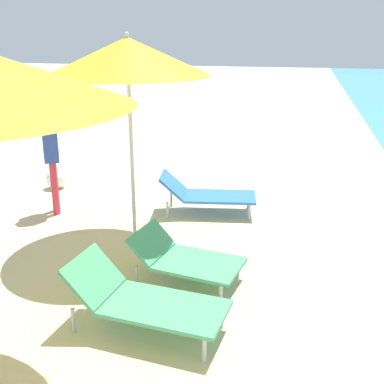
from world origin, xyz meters
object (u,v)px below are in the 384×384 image
person_walking_near (51,148)px  beach_ball (56,178)px  lounger_second_shoreside (143,299)px  umbrella_farthest (128,57)px  lounger_farthest_inland (185,258)px  lounger_farthest_shoreside (206,194)px

person_walking_near → beach_ball: person_walking_near is taller
person_walking_near → lounger_second_shoreside: bearing=-76.8°
person_walking_near → beach_ball: size_ratio=4.62×
umbrella_farthest → lounger_farthest_inland: 2.60m
lounger_farthest_shoreside → beach_ball: size_ratio=4.18×
lounger_second_shoreside → person_walking_near: person_walking_near is taller
lounger_second_shoreside → beach_ball: size_ratio=4.25×
beach_ball → lounger_farthest_shoreside: bearing=-12.2°
lounger_farthest_shoreside → lounger_farthest_inland: lounger_farthest_shoreside is taller
umbrella_farthest → person_walking_near: umbrella_farthest is taller
lounger_farthest_inland → beach_ball: size_ratio=3.61×
lounger_second_shoreside → person_walking_near: size_ratio=0.92×
lounger_farthest_inland → beach_ball: (-3.15, 2.84, -0.10)m
lounger_farthest_shoreside → person_walking_near: 2.54m
lounger_farthest_shoreside → person_walking_near: bearing=-176.5°
beach_ball → lounger_farthest_inland: bearing=-42.1°
lounger_second_shoreside → lounger_farthest_inland: 1.06m
lounger_second_shoreside → lounger_farthest_inland: size_ratio=1.18×
lounger_farthest_shoreside → beach_ball: (-2.98, 0.64, -0.14)m
beach_ball → umbrella_farthest: bearing=-40.4°
lounger_farthest_inland → person_walking_near: size_ratio=0.78×
lounger_farthest_shoreside → lounger_farthest_inland: size_ratio=1.16×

